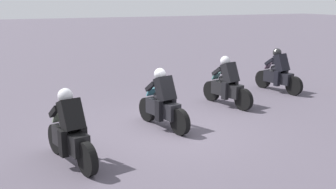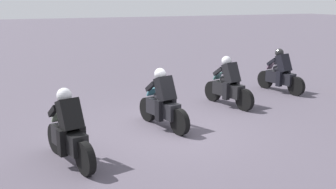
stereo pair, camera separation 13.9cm
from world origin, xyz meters
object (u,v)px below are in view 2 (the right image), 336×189
Objects in this scene: rider_lane_d at (69,133)px; rider_lane_b at (229,86)px; rider_lane_c at (163,104)px; rider_lane_a at (281,74)px.

rider_lane_b is at bearing -77.48° from rider_lane_d.
rider_lane_c is at bearing -75.70° from rider_lane_d.
rider_lane_c is at bearing 102.63° from rider_lane_b.
rider_lane_a is 2.81m from rider_lane_b.
rider_lane_a is 1.01× the size of rider_lane_d.
rider_lane_b is 5.80m from rider_lane_d.
rider_lane_d is (-1.34, 2.57, 0.00)m from rider_lane_c.
rider_lane_c is 1.00× the size of rider_lane_d.
rider_lane_b is 2.90m from rider_lane_c.
rider_lane_d is (-2.52, 5.22, 0.00)m from rider_lane_b.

